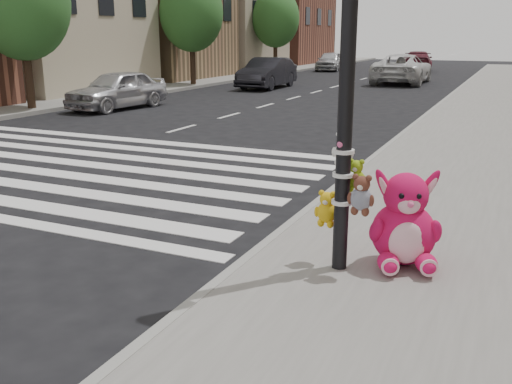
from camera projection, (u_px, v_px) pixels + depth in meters
The scene contains 18 objects.
ground at pixel (39, 302), 5.77m from camera, with size 120.00×120.00×0.00m, color black.
sidewalk_far at pixel (134, 87), 28.69m from camera, with size 6.00×80.00×0.14m, color slate.
curb_edge at pixel (394, 142), 13.90m from camera, with size 0.12×80.00×0.15m, color gray.
crosswalk at pixel (62, 161), 12.13m from camera, with size 11.00×6.00×0.01m, color silver, non-canonical shape.
bld_far_c at pixel (163, 10), 33.70m from camera, with size 6.00×8.00×8.00m, color #987751.
bld_far_d at pixel (232, 0), 41.32m from camera, with size 6.00×8.00×10.00m, color tan.
bld_far_e at pixel (287, 13), 51.10m from camera, with size 6.00×10.00×9.00m, color brown.
signal_pole at pixel (347, 122), 5.85m from camera, with size 0.71×0.49×4.00m.
tree_far_a at pixel (21, 2), 18.93m from camera, with size 3.20×3.20×5.44m.
tree_far_b at pixel (191, 13), 28.57m from camera, with size 3.20×3.20×5.44m.
tree_far_c at pixel (276, 18), 38.21m from camera, with size 3.20×3.20×5.44m.
pink_bunny at pixel (404, 226), 6.23m from camera, with size 0.91×0.98×1.11m.
red_teddy at pixel (423, 251), 6.44m from camera, with size 0.15×0.10×0.22m, color #A92110, non-canonical shape.
car_silver_far at pixel (117, 90), 20.54m from camera, with size 1.64×4.09×1.39m, color silver.
car_dark_far at pixel (267, 73), 28.48m from camera, with size 1.59×4.56×1.50m, color black.
car_white_near at pixel (402, 69), 31.20m from camera, with size 2.63×5.69×1.58m, color silver.
car_maroon_near at pixel (417, 61), 41.57m from camera, with size 2.03×4.98×1.45m, color #581925.
car_silver_deep at pixel (330, 61), 42.25m from camera, with size 1.67×4.15×1.41m, color silver.
Camera 1 is at (4.19, -3.88, 2.61)m, focal length 40.00 mm.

